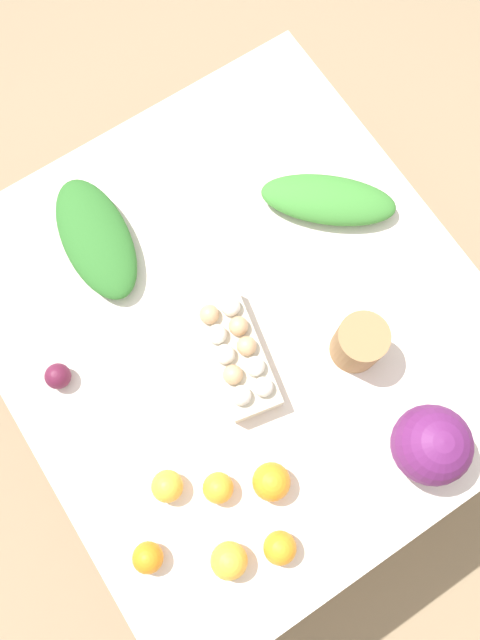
{
  "coord_description": "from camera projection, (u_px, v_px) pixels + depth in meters",
  "views": [
    {
      "loc": [
        -0.31,
        0.2,
        2.13
      ],
      "look_at": [
        0.0,
        0.0,
        0.76
      ],
      "focal_mm": 35.0,
      "sensor_mm": 36.0,
      "label": 1
    }
  ],
  "objects": [
    {
      "name": "orange_0",
      "position": [
        229.0,
        561.0,
        1.27
      ],
      "size": [
        0.08,
        0.08,
        0.08
      ],
      "primitive_type": "sphere",
      "color": "#F9A833",
      "rests_on": "dining_table"
    },
    {
      "name": "orange_3",
      "position": [
        271.0,
        482.0,
        1.31
      ],
      "size": [
        0.08,
        0.08,
        0.08
      ],
      "primitive_type": "sphere",
      "color": "orange",
      "rests_on": "dining_table"
    },
    {
      "name": "orange_5",
      "position": [
        148.0,
        558.0,
        1.28
      ],
      "size": [
        0.06,
        0.06,
        0.06
      ],
      "primitive_type": "sphere",
      "color": "orange",
      "rests_on": "dining_table"
    },
    {
      "name": "orange_1",
      "position": [
        167.0,
        486.0,
        1.31
      ],
      "size": [
        0.07,
        0.07,
        0.07
      ],
      "primitive_type": "sphere",
      "color": "#F9A833",
      "rests_on": "dining_table"
    },
    {
      "name": "paper_bag",
      "position": [
        359.0,
        343.0,
        1.36
      ],
      "size": [
        0.11,
        0.11,
        0.13
      ],
      "primitive_type": "cylinder",
      "color": "#997047",
      "rests_on": "dining_table"
    },
    {
      "name": "greens_bunch_beet_tops",
      "position": [
        328.0,
        200.0,
        1.48
      ],
      "size": [
        0.31,
        0.33,
        0.07
      ],
      "primitive_type": "ellipsoid",
      "rotation": [
        0.0,
        0.0,
        0.85
      ],
      "color": "#3D8433",
      "rests_on": "dining_table"
    },
    {
      "name": "cabbage_purple",
      "position": [
        432.0,
        445.0,
        1.29
      ],
      "size": [
        0.17,
        0.17,
        0.17
      ],
      "primitive_type": "sphere",
      "color": "#601E5B",
      "rests_on": "dining_table"
    },
    {
      "name": "orange_2",
      "position": [
        218.0,
        488.0,
        1.31
      ],
      "size": [
        0.07,
        0.07,
        0.07
      ],
      "primitive_type": "sphere",
      "color": "orange",
      "rests_on": "dining_table"
    },
    {
      "name": "egg_carton",
      "position": [
        236.0,
        353.0,
        1.38
      ],
      "size": [
        0.3,
        0.17,
        0.09
      ],
      "rotation": [
        0.0,
        0.0,
        2.94
      ],
      "color": "beige",
      "rests_on": "dining_table"
    },
    {
      "name": "greens_bunch_scallion",
      "position": [
        96.0,
        238.0,
        1.46
      ],
      "size": [
        0.34,
        0.19,
        0.07
      ],
      "primitive_type": "ellipsoid",
      "rotation": [
        0.0,
        0.0,
        6.16
      ],
      "color": "#2D6B28",
      "rests_on": "dining_table"
    },
    {
      "name": "dining_table",
      "position": [
        240.0,
        332.0,
        1.53
      ],
      "size": [
        1.2,
        1.08,
        0.74
      ],
      "color": "silver",
      "rests_on": "ground_plane"
    },
    {
      "name": "beet_root",
      "position": [
        58.0,
        376.0,
        1.38
      ],
      "size": [
        0.06,
        0.06,
        0.06
      ],
      "primitive_type": "sphere",
      "color": "#5B1933",
      "rests_on": "dining_table"
    },
    {
      "name": "orange_4",
      "position": [
        280.0,
        548.0,
        1.28
      ],
      "size": [
        0.07,
        0.07,
        0.07
      ],
      "primitive_type": "sphere",
      "color": "orange",
      "rests_on": "dining_table"
    },
    {
      "name": "ground_plane",
      "position": [
        240.0,
        376.0,
        2.15
      ],
      "size": [
        8.0,
        8.0,
        0.0
      ],
      "primitive_type": "plane",
      "color": "#937A5B"
    }
  ]
}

